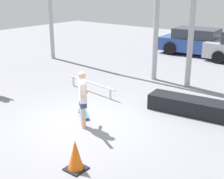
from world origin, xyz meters
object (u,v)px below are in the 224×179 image
grind_rail (91,84)px  skateboard (84,114)px  parked_car_blue (198,42)px  skateboarder (83,97)px  grind_box (196,107)px  traffic_cone (75,155)px

grind_rail → skateboard: bearing=-53.7°
skateboard → parked_car_blue: bearing=133.6°
skateboard → parked_car_blue: size_ratio=0.18×
skateboarder → grind_box: 3.33m
grind_box → traffic_cone: size_ratio=4.14×
grind_box → traffic_cone: (-0.70, -4.19, 0.09)m
skateboard → grind_rail: (-1.22, 1.66, 0.24)m
skateboarder → traffic_cone: (1.26, -1.56, -0.53)m
skateboarder → traffic_cone: 2.08m
skateboarder → grind_box: skateboarder is taller
grind_rail → parked_car_blue: 8.17m
skateboard → grind_rail: bearing=164.7°
parked_car_blue → grind_box: bearing=-71.1°
grind_rail → skateboarder: bearing=-51.8°
skateboarder → grind_box: (1.96, 2.62, -0.62)m
grind_rail → parked_car_blue: size_ratio=0.57×
skateboarder → skateboard: skateboarder is taller
skateboarder → traffic_cone: bearing=-13.8°
traffic_cone → parked_car_blue: bearing=102.6°
skateboard → traffic_cone: traffic_cone is taller
grind_box → skateboarder: bearing=-126.8°
grind_box → grind_rail: 3.72m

